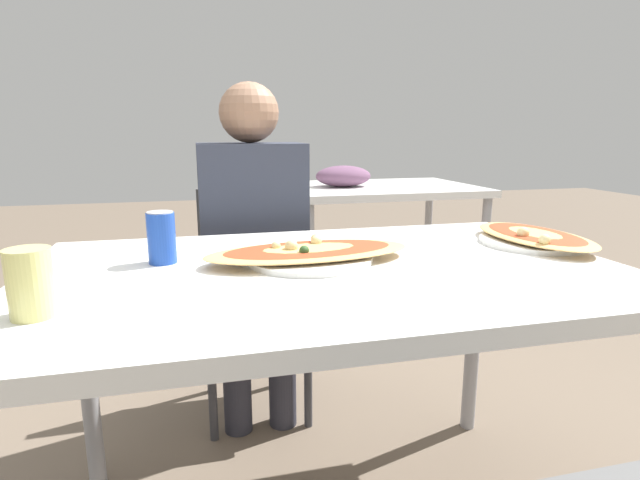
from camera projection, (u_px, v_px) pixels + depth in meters
dining_table at (329, 294)px, 1.19m from camera, size 1.38×0.86×0.75m
chair_far_seated at (251, 284)px, 1.92m from camera, size 0.40×0.40×0.85m
person_seated at (253, 230)px, 1.77m from camera, size 0.36×0.28×1.23m
pizza_main at (309, 253)px, 1.22m from camera, size 0.52×0.31×0.06m
soda_can at (162, 238)px, 1.19m from camera, size 0.07×0.07×0.12m
drink_glass at (30, 283)px, 0.84m from camera, size 0.07×0.07×0.12m
pizza_second at (534, 237)px, 1.40m from camera, size 0.29×0.42×0.06m
background_table at (373, 196)px, 2.93m from camera, size 1.10×0.80×0.87m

